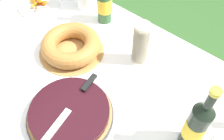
% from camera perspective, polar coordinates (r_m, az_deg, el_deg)
% --- Properties ---
extents(garden_table, '(1.58, 1.08, 0.69)m').
position_cam_1_polar(garden_table, '(1.13, -6.93, -6.06)').
color(garden_table, brown).
rests_on(garden_table, ground_plane).
extents(tablecloth, '(1.59, 1.09, 0.10)m').
position_cam_1_polar(tablecloth, '(1.09, -7.17, -4.68)').
color(tablecloth, white).
rests_on(tablecloth, garden_table).
extents(berry_tart, '(0.34, 0.34, 0.06)m').
position_cam_1_polar(berry_tart, '(0.99, -9.58, -9.83)').
color(berry_tart, '#38383D').
rests_on(berry_tart, tablecloth).
extents(serving_knife, '(0.10, 0.37, 0.01)m').
position_cam_1_polar(serving_knife, '(0.97, -8.85, -7.54)').
color(serving_knife, silver).
rests_on(serving_knife, berry_tart).
extents(bundt_cake, '(0.31, 0.31, 0.08)m').
position_cam_1_polar(bundt_cake, '(1.19, -9.38, 5.57)').
color(bundt_cake, '#B78447').
rests_on(bundt_cake, tablecloth).
extents(cup_stack, '(0.07, 0.07, 0.21)m').
position_cam_1_polar(cup_stack, '(1.10, 6.58, 5.98)').
color(cup_stack, beige).
rests_on(cup_stack, tablecloth).
extents(cider_bottle_green, '(0.08, 0.08, 0.32)m').
position_cam_1_polar(cider_bottle_green, '(1.30, -1.74, 15.51)').
color(cider_bottle_green, '#2D562D').
rests_on(cider_bottle_green, tablecloth).
extents(juice_bottle_red, '(0.07, 0.07, 0.33)m').
position_cam_1_polar(juice_bottle_red, '(0.89, 18.70, -11.89)').
color(juice_bottle_red, black).
rests_on(juice_bottle_red, tablecloth).
extents(snack_plate_far, '(0.24, 0.24, 0.06)m').
position_cam_1_polar(snack_plate_far, '(1.52, -16.37, 14.18)').
color(snack_plate_far, white).
rests_on(snack_plate_far, tablecloth).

